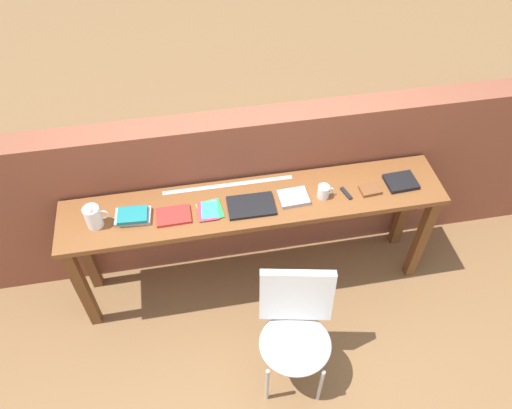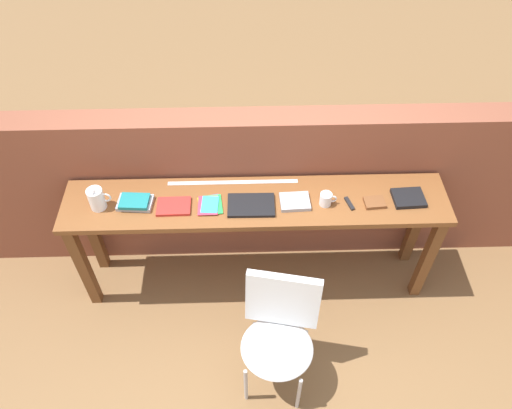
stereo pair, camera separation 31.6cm
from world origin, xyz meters
TOP-DOWN VIEW (x-y plane):
  - ground_plane at (0.00, 0.00)m, footprint 40.00×40.00m
  - brick_wall_back at (0.00, 0.64)m, footprint 6.00×0.20m
  - sideboard at (0.00, 0.30)m, footprint 2.50×0.44m
  - chair_white_moulded at (0.12, -0.44)m, footprint 0.52×0.53m
  - pitcher_white at (-1.00, 0.28)m, footprint 0.14×0.10m
  - book_stack_leftmost at (-0.77, 0.29)m, footprint 0.23×0.16m
  - magazine_cycling at (-0.52, 0.26)m, footprint 0.22×0.16m
  - pamphlet_pile_colourful at (-0.29, 0.27)m, footprint 0.17×0.19m
  - book_open_centre at (-0.03, 0.25)m, footprint 0.30×0.20m
  - book_grey_hardcover at (0.25, 0.27)m, footprint 0.20×0.16m
  - mug at (0.45, 0.26)m, footprint 0.11×0.08m
  - multitool_folded at (0.60, 0.25)m, footprint 0.05×0.11m
  - leather_journal_brown at (0.76, 0.25)m, footprint 0.14×0.11m
  - book_repair_rightmost at (0.98, 0.28)m, footprint 0.21×0.17m
  - ruler_metal_back_edge at (-0.15, 0.47)m, footprint 0.87×0.03m

SIDE VIEW (x-z plane):
  - ground_plane at x=0.00m, z-range 0.00..0.00m
  - chair_white_moulded at x=0.12m, z-range 0.08..0.97m
  - brick_wall_back at x=0.00m, z-range 0.00..1.30m
  - sideboard at x=0.00m, z-range 0.30..1.18m
  - ruler_metal_back_edge at x=-0.15m, z-range 0.88..0.88m
  - pamphlet_pile_colourful at x=-0.29m, z-range 0.88..0.89m
  - multitool_folded at x=0.60m, z-range 0.88..0.90m
  - magazine_cycling at x=-0.52m, z-range 0.88..0.90m
  - book_open_centre at x=-0.03m, z-range 0.88..0.90m
  - leather_journal_brown at x=0.76m, z-range 0.88..0.90m
  - book_grey_hardcover at x=0.25m, z-range 0.88..0.91m
  - book_repair_rightmost at x=0.98m, z-range 0.88..0.91m
  - book_stack_leftmost at x=-0.77m, z-range 0.88..0.93m
  - mug at x=0.45m, z-range 0.88..0.97m
  - pitcher_white at x=-1.00m, z-range 0.87..1.05m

